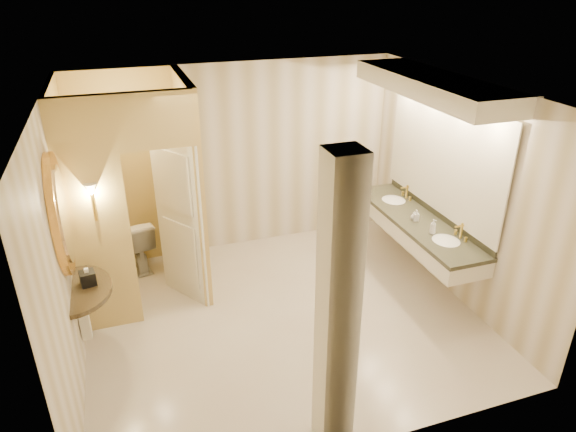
% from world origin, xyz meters
% --- Properties ---
extents(floor, '(4.50, 4.50, 0.00)m').
position_xyz_m(floor, '(0.00, 0.00, 0.00)').
color(floor, beige).
rests_on(floor, ground).
extents(ceiling, '(4.50, 4.50, 0.00)m').
position_xyz_m(ceiling, '(0.00, 0.00, 2.70)').
color(ceiling, white).
rests_on(ceiling, wall_back).
extents(wall_back, '(4.50, 0.02, 2.70)m').
position_xyz_m(wall_back, '(0.00, 2.00, 1.35)').
color(wall_back, beige).
rests_on(wall_back, floor).
extents(wall_front, '(4.50, 0.02, 2.70)m').
position_xyz_m(wall_front, '(0.00, -2.00, 1.35)').
color(wall_front, beige).
rests_on(wall_front, floor).
extents(wall_left, '(0.02, 4.00, 2.70)m').
position_xyz_m(wall_left, '(-2.25, 0.00, 1.35)').
color(wall_left, beige).
rests_on(wall_left, floor).
extents(wall_right, '(0.02, 4.00, 2.70)m').
position_xyz_m(wall_right, '(2.25, 0.00, 1.35)').
color(wall_right, beige).
rests_on(wall_right, floor).
extents(toilet_closet, '(1.50, 1.55, 2.70)m').
position_xyz_m(toilet_closet, '(-1.13, 0.97, 1.39)').
color(toilet_closet, '#E6C678').
rests_on(toilet_closet, floor).
extents(wall_sconce, '(0.14, 0.14, 0.42)m').
position_xyz_m(wall_sconce, '(-1.93, 0.43, 1.73)').
color(wall_sconce, gold).
rests_on(wall_sconce, toilet_closet).
extents(vanity, '(0.75, 2.53, 2.09)m').
position_xyz_m(vanity, '(1.98, 0.31, 1.63)').
color(vanity, silver).
rests_on(vanity, floor).
extents(console_shelf, '(0.94, 0.94, 1.92)m').
position_xyz_m(console_shelf, '(-2.21, 0.00, 1.34)').
color(console_shelf, black).
rests_on(console_shelf, floor).
extents(pillar, '(0.28, 0.28, 2.70)m').
position_xyz_m(pillar, '(-0.13, -1.80, 1.35)').
color(pillar, silver).
rests_on(pillar, floor).
extents(tissue_box, '(0.17, 0.17, 0.15)m').
position_xyz_m(tissue_box, '(-2.08, 0.04, 0.95)').
color(tissue_box, black).
rests_on(tissue_box, console_shelf).
extents(toilet, '(0.57, 0.81, 0.75)m').
position_xyz_m(toilet, '(-1.58, 1.75, 0.38)').
color(toilet, white).
rests_on(toilet, floor).
extents(soap_bottle_a, '(0.08, 0.08, 0.15)m').
position_xyz_m(soap_bottle_a, '(1.89, 0.27, 0.95)').
color(soap_bottle_a, beige).
rests_on(soap_bottle_a, vanity).
extents(soap_bottle_b, '(0.10, 0.10, 0.11)m').
position_xyz_m(soap_bottle_b, '(1.88, 0.29, 0.93)').
color(soap_bottle_b, silver).
rests_on(soap_bottle_b, vanity).
extents(soap_bottle_c, '(0.10, 0.10, 0.19)m').
position_xyz_m(soap_bottle_c, '(1.89, -0.12, 0.97)').
color(soap_bottle_c, '#C6B28C').
rests_on(soap_bottle_c, vanity).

